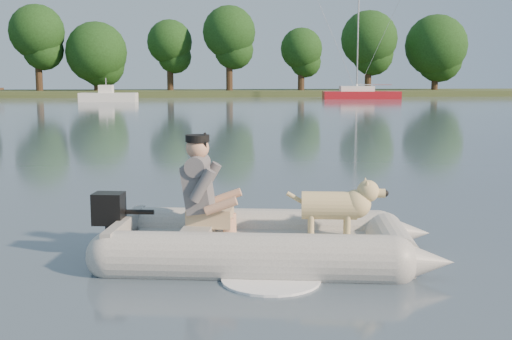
{
  "coord_description": "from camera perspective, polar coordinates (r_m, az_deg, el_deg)",
  "views": [
    {
      "loc": [
        -0.86,
        -6.83,
        1.98
      ],
      "look_at": [
        0.06,
        1.58,
        0.75
      ],
      "focal_mm": 45.0,
      "sensor_mm": 36.0,
      "label": 1
    }
  ],
  "objects": [
    {
      "name": "water",
      "position": [
        7.16,
        0.9,
        -7.77
      ],
      "size": [
        160.0,
        160.0,
        0.0
      ],
      "primitive_type": "plane",
      "color": "slate",
      "rests_on": "ground"
    },
    {
      "name": "man",
      "position": [
        7.04,
        -5.0,
        -1.28
      ],
      "size": [
        0.86,
        0.77,
        1.13
      ],
      "primitive_type": null,
      "rotation": [
        0.0,
        0.0,
        -0.17
      ],
      "color": "#5A595E",
      "rests_on": "dinghy"
    },
    {
      "name": "sailboat",
      "position": [
        59.56,
        9.27,
        6.65
      ],
      "size": [
        7.11,
        2.79,
        9.54
      ],
      "rotation": [
        0.0,
        0.0,
        -0.1
      ],
      "color": "maroon",
      "rests_on": "water"
    },
    {
      "name": "outboard_motor",
      "position": [
        7.31,
        -12.9,
        -5.01
      ],
      "size": [
        0.48,
        0.37,
        0.83
      ],
      "primitive_type": null,
      "rotation": [
        0.0,
        0.0,
        -0.17
      ],
      "color": "black",
      "rests_on": "dinghy"
    },
    {
      "name": "motorboat",
      "position": [
        53.27,
        -12.99,
        6.89
      ],
      "size": [
        4.83,
        2.2,
        1.98
      ],
      "primitive_type": null,
      "rotation": [
        0.0,
        0.0,
        -0.09
      ],
      "color": "white",
      "rests_on": "water"
    },
    {
      "name": "treeline",
      "position": [
        68.08,
        -8.81,
        11.12
      ],
      "size": [
        71.02,
        7.35,
        9.27
      ],
      "color": "#332316",
      "rests_on": "shore_bank"
    },
    {
      "name": "shore_bank",
      "position": [
        68.85,
        -5.57,
        6.78
      ],
      "size": [
        160.0,
        12.0,
        0.7
      ],
      "primitive_type": "cube",
      "color": "#47512D",
      "rests_on": "water"
    },
    {
      "name": "dinghy",
      "position": [
        6.95,
        0.94,
        -2.97
      ],
      "size": [
        5.39,
        4.2,
        1.45
      ],
      "primitive_type": null,
      "rotation": [
        0.0,
        0.0,
        -0.17
      ],
      "color": "gray",
      "rests_on": "water"
    },
    {
      "name": "dog",
      "position": [
        7.02,
        6.52,
        -3.58
      ],
      "size": [
        1.02,
        0.51,
        0.65
      ],
      "primitive_type": null,
      "rotation": [
        0.0,
        0.0,
        -0.17
      ],
      "color": "tan",
      "rests_on": "dinghy"
    }
  ]
}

